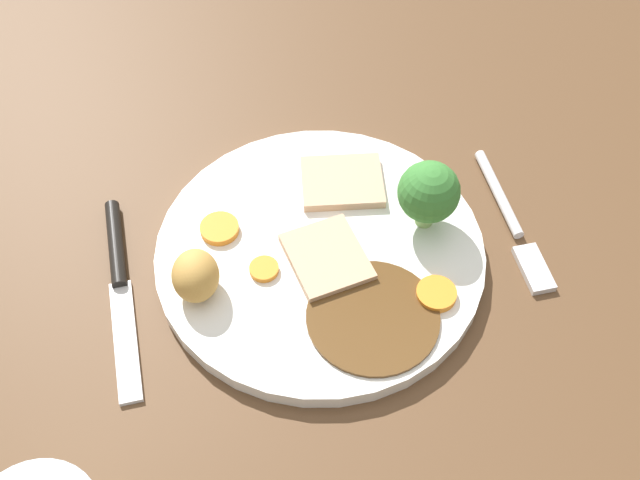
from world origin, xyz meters
The scene contains 12 objects.
dining_table centered at (0.00, 0.00, 1.80)cm, with size 120.00×84.00×3.60cm, color brown.
dinner_plate centered at (1.85, 1.71, 4.30)cm, with size 26.44×26.44×1.40cm, color white.
gravy_pool centered at (0.14, 9.14, 5.15)cm, with size 10.07×10.07×0.30cm, color #563819.
meat_slice_main centered at (-1.92, -4.08, 5.40)cm, with size 6.82×5.62×0.80cm, color tan.
meat_slice_under centered at (1.71, 3.09, 5.40)cm, with size 6.66×5.65×0.80cm, color tan.
roast_potato_left centered at (11.96, 2.78, 6.88)cm, with size 4.24×3.59×3.76cm, color #BC8C42.
carrot_coin_front centered at (6.70, 2.59, 5.25)cm, with size 2.31×2.31×0.49cm, color orange.
carrot_coin_back centered at (9.15, -2.31, 5.31)cm, with size 3.17×3.17×0.61cm, color orange.
carrot_coin_side centered at (-5.24, 8.75, 5.32)cm, with size 3.09×3.09×0.64cm, color orange.
broccoli_floret centered at (-7.09, 1.68, 8.62)cm, with size 4.98×4.98×6.20cm.
fork centered at (-14.54, 3.20, 3.99)cm, with size 2.62×15.32×0.90cm.
knife centered at (17.75, -0.86, 4.05)cm, with size 2.68×18.56×1.20cm.
Camera 1 is at (12.54, 36.27, 53.94)cm, focal length 42.69 mm.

